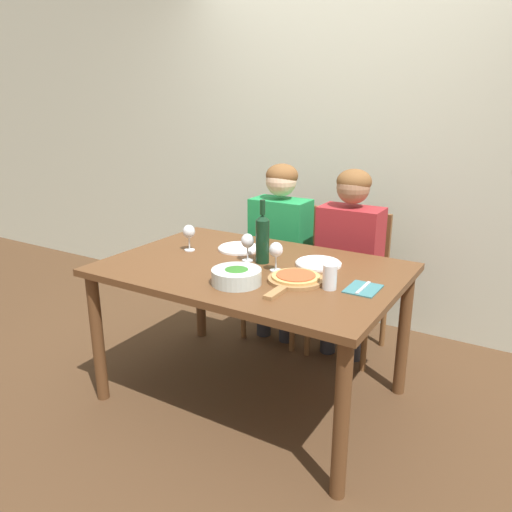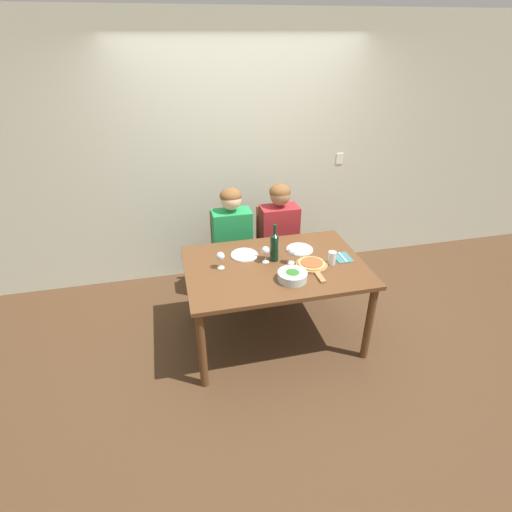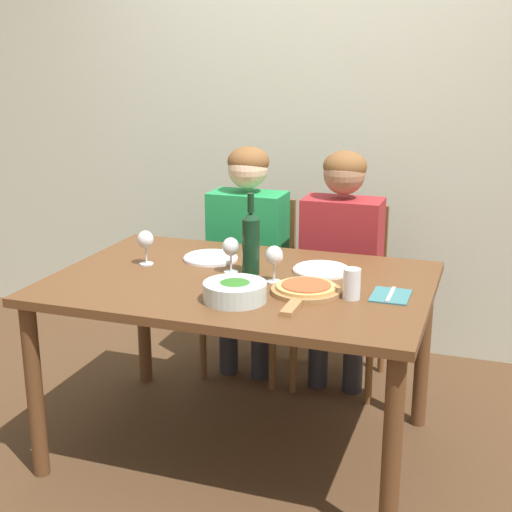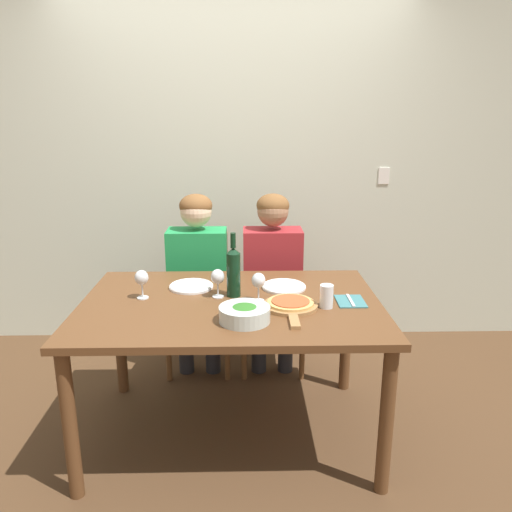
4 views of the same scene
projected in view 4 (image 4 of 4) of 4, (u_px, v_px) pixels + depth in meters
name	position (u px, v px, depth m)	size (l,w,h in m)	color
ground_plane	(233.00, 432.00, 2.74)	(40.00, 40.00, 0.00)	#4C331E
back_wall	(234.00, 162.00, 3.64)	(10.00, 0.06, 2.70)	beige
dining_table	(231.00, 318.00, 2.56)	(1.52, 1.03, 0.77)	brown
chair_left	(200.00, 297.00, 3.42)	(0.42, 0.42, 0.91)	brown
chair_right	(271.00, 296.00, 3.43)	(0.42, 0.42, 0.91)	brown
person_woman	(197.00, 268.00, 3.24)	(0.47, 0.51, 1.20)	#28282D
person_man	(273.00, 268.00, 3.25)	(0.47, 0.51, 1.20)	#28282D
wine_bottle	(233.00, 271.00, 2.57)	(0.07, 0.07, 0.34)	black
broccoli_bowl	(245.00, 314.00, 2.28)	(0.24, 0.24, 0.08)	silver
dinner_plate_left	(191.00, 286.00, 2.73)	(0.24, 0.24, 0.02)	white
dinner_plate_right	(284.00, 286.00, 2.73)	(0.24, 0.24, 0.02)	white
pizza_on_board	(291.00, 305.00, 2.44)	(0.27, 0.41, 0.04)	#9E7042
wine_glass_left	(142.00, 279.00, 2.55)	(0.07, 0.07, 0.15)	silver
wine_glass_right	(258.00, 281.00, 2.51)	(0.07, 0.07, 0.15)	silver
wine_glass_centre	(218.00, 278.00, 2.56)	(0.07, 0.07, 0.15)	silver
water_tumbler	(327.00, 296.00, 2.44)	(0.07, 0.07, 0.12)	silver
fork_on_napkin	(350.00, 301.00, 2.53)	(0.14, 0.18, 0.01)	#387075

